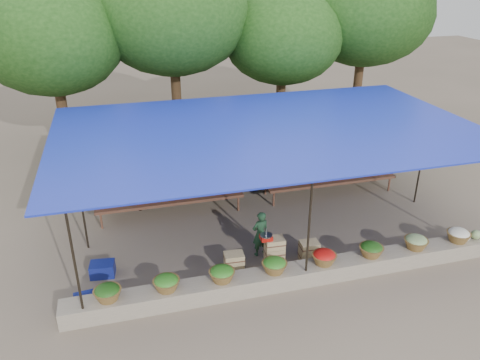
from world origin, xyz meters
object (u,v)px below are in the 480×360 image
object	(u,v)px
weighing_scale	(266,237)
vendor_seated	(260,234)
blue_crate_front	(87,301)
blue_crate_back	(103,269)
crate_counter	(273,255)

from	to	relation	value
weighing_scale	vendor_seated	xyz separation A→B (m)	(0.04, 0.54, -0.24)
weighing_scale	blue_crate_front	bearing A→B (deg)	-174.41
blue_crate_front	blue_crate_back	distance (m)	1.13
vendor_seated	weighing_scale	bearing A→B (deg)	74.95
crate_counter	blue_crate_front	bearing A→B (deg)	-174.66
blue_crate_back	crate_counter	bearing A→B (deg)	-2.74
blue_crate_front	blue_crate_back	bearing A→B (deg)	68.82
weighing_scale	crate_counter	bearing A→B (deg)	0.00
crate_counter	blue_crate_front	distance (m)	4.31
weighing_scale	vendor_seated	size ratio (longest dim) A/B	0.25
blue_crate_front	weighing_scale	bearing A→B (deg)	0.69
crate_counter	weighing_scale	distance (m)	0.57
crate_counter	weighing_scale	bearing A→B (deg)	-180.00
blue_crate_back	weighing_scale	bearing A→B (deg)	-3.22
weighing_scale	blue_crate_back	bearing A→B (deg)	169.74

